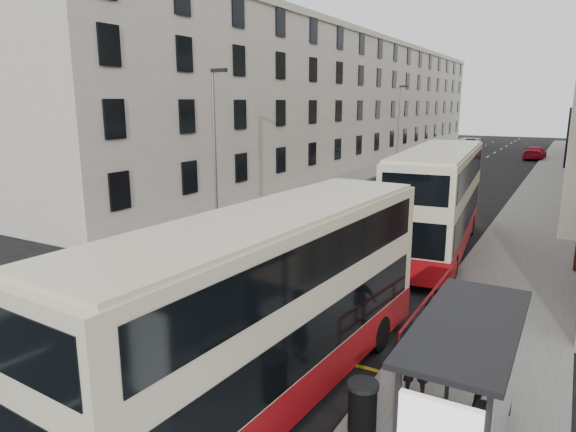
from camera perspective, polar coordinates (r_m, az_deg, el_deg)
The scene contains 21 objects.
ground at distance 14.49m, azimuth -16.62°, elevation -14.94°, with size 200.00×200.00×0.00m, color black.
pavement_right at distance 39.30m, azimuth 26.77°, elevation 1.71°, with size 4.00×120.00×0.15m, color slate.
pavement_left at distance 42.80m, azimuth 5.63°, elevation 3.79°, with size 3.00×120.00×0.15m, color slate.
kerb_right at distance 39.43m, azimuth 23.87°, elevation 2.02°, with size 0.25×120.00×0.15m, color gray.
kerb_left at distance 42.23m, azimuth 7.49°, elevation 3.62°, with size 0.25×120.00×0.15m, color gray.
road_markings at distance 54.96m, azimuth 19.29°, elevation 5.02°, with size 10.00×110.00×0.01m, color silver, non-canonical shape.
terrace_left at distance 58.89m, azimuth 6.62°, elevation 12.44°, with size 9.18×79.00×13.25m.
bus_shelter at distance 9.51m, azimuth 19.62°, elevation -15.94°, with size 1.65×4.25×2.70m.
guard_railing at distance 15.90m, azimuth 15.74°, elevation -8.95°, with size 0.06×6.56×1.01m.
street_lamp_near at distance 26.18m, azimuth -8.09°, elevation 8.22°, with size 0.93×0.18×8.00m.
street_lamp_far at distance 53.19m, azimuth 12.22°, elevation 10.22°, with size 0.93×0.18×8.00m.
double_decker_front at distance 11.34m, azimuth -1.85°, elevation -10.10°, with size 3.12×10.93×4.31m.
double_decker_rear at distance 23.40m, azimuth 16.29°, elevation 1.68°, with size 3.71×11.75×4.61m.
litter_bin at distance 10.90m, azimuth 8.27°, elevation -20.17°, with size 0.63×0.63×1.05m.
pedestrian_near at distance 12.04m, azimuth 14.02°, elevation -14.86°, with size 0.69×0.45×1.89m, color black.
pedestrian_mid at distance 11.80m, azimuth 21.53°, elevation -16.83°, with size 0.77×0.60×1.58m, color black.
pedestrian_far at distance 14.61m, azimuth 16.33°, elevation -10.63°, with size 0.92×0.38×1.57m, color black.
white_van at distance 52.99m, azimuth 13.38°, elevation 6.02°, with size 2.75×5.96×1.66m, color silver.
car_silver at distance 64.70m, azimuth 17.49°, elevation 6.76°, with size 1.56×3.89×1.32m, color #B8BAC1.
car_dark at distance 80.05m, azimuth 19.64°, elevation 7.61°, with size 1.36×3.91×1.29m, color black.
car_red at distance 66.68m, azimuth 25.74°, elevation 6.35°, with size 2.15×5.29×1.53m, color #A60A1F.
Camera 1 is at (9.52, -8.73, 6.56)m, focal length 32.00 mm.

